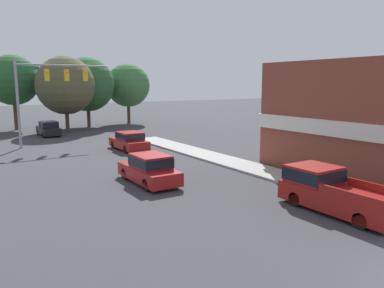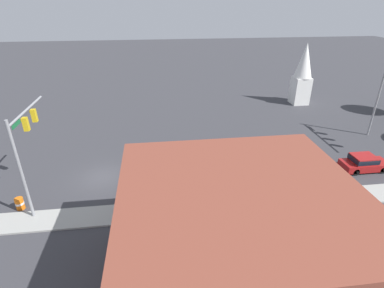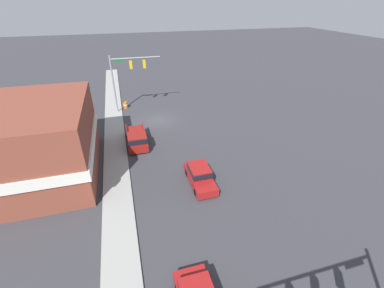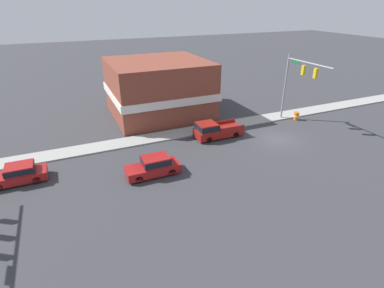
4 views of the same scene
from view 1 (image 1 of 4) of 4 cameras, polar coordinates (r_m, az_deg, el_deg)
The scene contains 9 objects.
far_signal_assembly at distance 35.63m, azimuth -20.90°, elevation 8.81°, with size 8.10×0.49×7.64m.
car_lead at distance 21.09m, azimuth -6.50°, elevation -3.71°, with size 1.85×4.60×1.67m.
car_distant at distance 42.82m, azimuth -21.02°, elevation 2.25°, with size 1.76×4.31×1.56m.
car_oncoming at distance 31.86m, azimuth -9.54°, elevation 0.52°, with size 1.89×4.43×1.54m.
pickup_truck_parked at distance 17.75m, azimuth 20.36°, elevation -6.59°, with size 2.09×5.26×1.82m.
backdrop_tree_left_mid at distance 49.56m, azimuth -25.61°, elevation 8.76°, with size 5.94×5.94×8.90m.
backdrop_tree_center at distance 45.99m, azimuth -18.73°, elevation 8.46°, with size 6.70×6.70×8.68m.
backdrop_tree_right_mid at distance 49.71m, azimuth -15.67°, elevation 8.73°, with size 6.81×6.81×8.82m.
backdrop_tree_right_far at distance 53.16m, azimuth -9.73°, elevation 8.83°, with size 5.99×5.99×8.30m.
Camera 1 is at (-10.55, -4.02, 5.56)m, focal length 35.00 mm.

